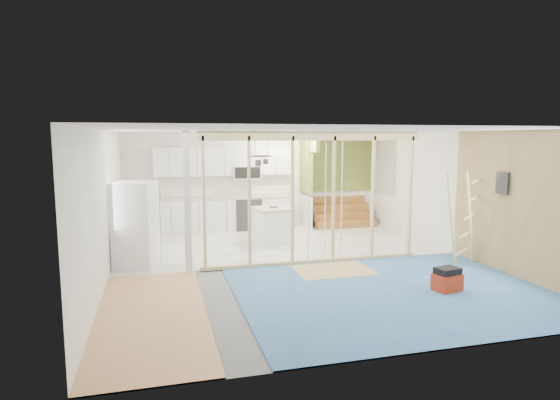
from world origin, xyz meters
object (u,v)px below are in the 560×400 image
object	(u,v)px
fridge	(136,225)
toolbox	(447,280)
island	(272,225)
ladder	(463,217)

from	to	relation	value
fridge	toolbox	world-z (taller)	fridge
toolbox	fridge	bearing A→B (deg)	138.94
island	ladder	xyz separation A→B (m)	(3.11, -2.83, 0.52)
fridge	toolbox	size ratio (longest dim) A/B	3.51
fridge	island	distance (m)	3.38
ladder	toolbox	bearing A→B (deg)	-154.00
island	ladder	size ratio (longest dim) A/B	0.54
fridge	island	xyz separation A→B (m)	(3.01, 1.48, -0.41)
island	toolbox	distance (m)	4.59
fridge	ladder	distance (m)	6.27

